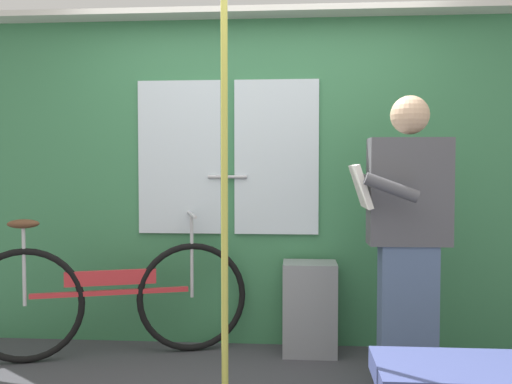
{
  "coord_description": "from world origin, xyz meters",
  "views": [
    {
      "loc": [
        0.3,
        -2.72,
        1.29
      ],
      "look_at": [
        0.06,
        0.58,
        1.14
      ],
      "focal_mm": 39.39,
      "sensor_mm": 36.0,
      "label": 1
    }
  ],
  "objects_px": {
    "passenger_reading_newspaper": "(407,233)",
    "bicycle_near_door": "(110,298)",
    "handrail_pole": "(224,190)",
    "trash_bin_by_wall": "(310,308)"
  },
  "relations": [
    {
      "from": "bicycle_near_door",
      "to": "trash_bin_by_wall",
      "type": "distance_m",
      "value": 1.36
    },
    {
      "from": "passenger_reading_newspaper",
      "to": "bicycle_near_door",
      "type": "bearing_deg",
      "value": -11.38
    },
    {
      "from": "bicycle_near_door",
      "to": "handrail_pole",
      "type": "height_order",
      "value": "handrail_pole"
    },
    {
      "from": "trash_bin_by_wall",
      "to": "handrail_pole",
      "type": "xyz_separation_m",
      "value": [
        -0.46,
        -0.97,
        0.85
      ]
    },
    {
      "from": "bicycle_near_door",
      "to": "passenger_reading_newspaper",
      "type": "relative_size",
      "value": 1.05
    },
    {
      "from": "bicycle_near_door",
      "to": "handrail_pole",
      "type": "bearing_deg",
      "value": -59.12
    },
    {
      "from": "trash_bin_by_wall",
      "to": "handrail_pole",
      "type": "height_order",
      "value": "handrail_pole"
    },
    {
      "from": "bicycle_near_door",
      "to": "trash_bin_by_wall",
      "type": "xyz_separation_m",
      "value": [
        1.35,
        0.17,
        -0.09
      ]
    },
    {
      "from": "bicycle_near_door",
      "to": "trash_bin_by_wall",
      "type": "relative_size",
      "value": 2.82
    },
    {
      "from": "trash_bin_by_wall",
      "to": "handrail_pole",
      "type": "bearing_deg",
      "value": -115.47
    }
  ]
}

